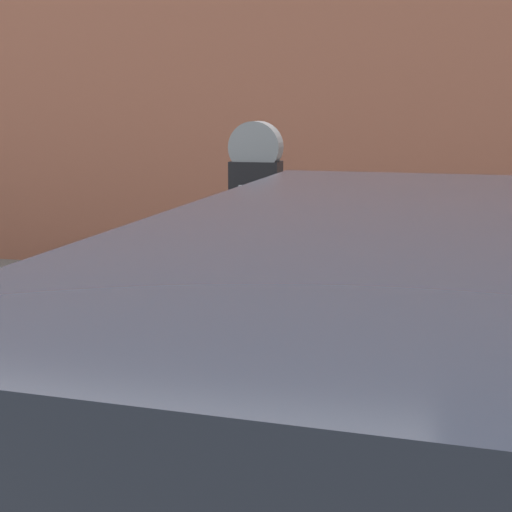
% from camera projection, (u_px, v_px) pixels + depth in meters
% --- Properties ---
extents(sidewalk, '(24.00, 2.80, 0.11)m').
position_uv_depth(sidewalk, '(206.00, 380.00, 4.11)').
color(sidewalk, '#9E9B96').
rests_on(sidewalk, ground_plane).
extents(building_facade, '(24.00, 0.30, 4.87)m').
position_uv_depth(building_facade, '(300.00, 17.00, 6.68)').
color(building_facade, '#935642').
rests_on(building_facade, ground_plane).
extents(parking_meter, '(0.20, 0.13, 1.43)m').
position_uv_depth(parking_meter, '(256.00, 243.00, 2.79)').
color(parking_meter, gray).
rests_on(parking_meter, sidewalk).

